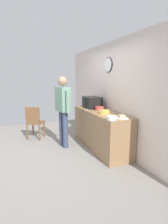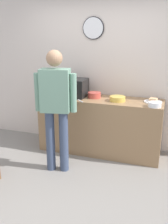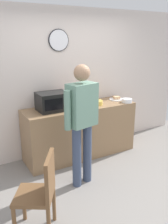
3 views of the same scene
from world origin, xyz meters
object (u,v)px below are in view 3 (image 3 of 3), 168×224
(mixing_bowl, at_px, (127,101))
(fork_utensil, at_px, (87,102))
(spoon_utensil, at_px, (74,112))
(salad_bowl, at_px, (73,104))
(person_standing, at_px, (82,117))
(sandwich_plate, at_px, (117,99))
(wooden_chair, at_px, (41,191))
(microwave, at_px, (53,101))
(cereal_bowl, at_px, (96,103))

(mixing_bowl, height_order, fork_utensil, mixing_bowl)
(spoon_utensil, bearing_deg, salad_bowl, 62.90)
(fork_utensil, bearing_deg, mixing_bowl, -33.16)
(spoon_utensil, relative_size, person_standing, 0.10)
(sandwich_plate, xyz_separation_m, salad_bowl, (-0.95, -0.02, 0.03))
(sandwich_plate, distance_m, person_standing, 1.53)
(fork_utensil, xyz_separation_m, wooden_chair, (-1.53, -1.63, -0.42))
(mixing_bowl, height_order, spoon_utensil, mixing_bowl)
(fork_utensil, xyz_separation_m, person_standing, (-0.68, -1.01, 0.10))
(sandwich_plate, relative_size, person_standing, 0.16)
(microwave, distance_m, mixing_bowl, 1.41)
(person_standing, distance_m, wooden_chair, 1.17)
(sandwich_plate, height_order, person_standing, person_standing)
(cereal_bowl, bearing_deg, spoon_utensil, -160.31)
(mixing_bowl, distance_m, spoon_utensil, 1.14)
(spoon_utensil, bearing_deg, microwave, 133.25)
(salad_bowl, bearing_deg, spoon_utensil, -117.10)
(microwave, height_order, person_standing, person_standing)
(spoon_utensil, bearing_deg, person_standing, -105.76)
(fork_utensil, bearing_deg, wooden_chair, -133.13)
(person_standing, height_order, wooden_chair, person_standing)
(salad_bowl, height_order, person_standing, person_standing)
(cereal_bowl, distance_m, mixing_bowl, 0.60)
(salad_bowl, distance_m, spoon_utensil, 0.32)
(microwave, relative_size, cereal_bowl, 2.02)
(salad_bowl, distance_m, cereal_bowl, 0.42)
(fork_utensil, bearing_deg, microwave, -166.26)
(salad_bowl, height_order, cereal_bowl, salad_bowl)
(sandwich_plate, bearing_deg, cereal_bowl, -168.98)
(mixing_bowl, distance_m, fork_utensil, 0.74)
(microwave, relative_size, wooden_chair, 0.53)
(salad_bowl, relative_size, wooden_chair, 0.23)
(microwave, distance_m, wooden_chair, 1.72)
(cereal_bowl, bearing_deg, sandwich_plate, 11.02)
(sandwich_plate, bearing_deg, microwave, -178.26)
(cereal_bowl, xyz_separation_m, person_standing, (-0.72, -0.76, 0.06))
(microwave, relative_size, spoon_utensil, 2.94)
(salad_bowl, height_order, fork_utensil, salad_bowl)
(sandwich_plate, height_order, spoon_utensil, sandwich_plate)
(cereal_bowl, relative_size, spoon_utensil, 1.45)
(microwave, bearing_deg, cereal_bowl, -4.57)
(fork_utensil, height_order, person_standing, person_standing)
(mixing_bowl, distance_m, wooden_chair, 2.51)
(fork_utensil, relative_size, person_standing, 0.10)
(salad_bowl, bearing_deg, sandwich_plate, 1.08)
(cereal_bowl, xyz_separation_m, spoon_utensil, (-0.56, -0.20, -0.03))
(microwave, height_order, cereal_bowl, microwave)
(microwave, relative_size, person_standing, 0.28)
(salad_bowl, distance_m, person_standing, 0.91)
(mixing_bowl, bearing_deg, salad_bowl, 166.35)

